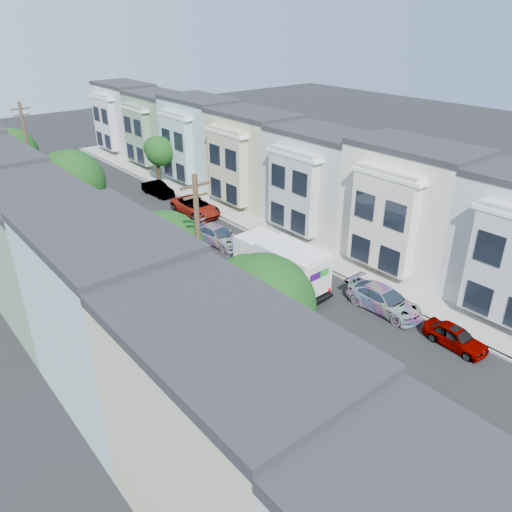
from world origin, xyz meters
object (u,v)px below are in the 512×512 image
Objects in this scene: lead_sedan at (217,235)px; parked_right_b at (384,300)px; utility_pole_near at (200,272)px; parked_right_c at (196,207)px; tree_b at (261,308)px; parked_left_c at (241,347)px; tree_e at (13,153)px; fedex_truck at (281,264)px; utility_pole_far at (31,162)px; tree_d at (71,183)px; parked_right_a at (455,337)px; parked_left_d at (136,268)px; tree_far_r at (159,152)px; tree_c at (165,251)px; parked_left_b at (383,455)px; parked_right_d at (158,189)px.

parked_right_b reaches higher than lead_sedan.
parked_right_c is (11.20, 17.86, -4.40)m from utility_pole_near.
tree_b is 5.83m from parked_left_c.
parked_right_c is (11.20, -13.63, -4.11)m from tree_e.
parked_right_c is (3.02, 14.94, -1.05)m from fedex_truck.
utility_pole_far is 2.05× the size of parked_right_b.
utility_pole_near reaches higher than tree_d.
parked_right_a is (2.19, -19.52, -0.10)m from lead_sedan.
tree_d is 27.63m from parked_right_a.
parked_left_d is 1.26× the size of parked_right_a.
parked_left_d is at bearing -124.77° from tree_far_r.
tree_c reaches higher than parked_left_b.
tree_d is 14.72m from parked_right_d.
utility_pole_near is 26.00m from utility_pole_far.
tree_c is 6.68m from parked_left_c.
fedex_truck is at bearing 27.26° from parked_left_c.
parked_left_c is at bearing -112.17° from tree_far_r.
utility_pole_far is at bearing 110.61° from parked_right_a.
tree_c is at bearing -121.77° from parked_right_d.
tree_far_r reaches higher than parked_right_a.
tree_far_r is 30.56m from utility_pole_near.
parked_right_b is (0.00, 4.88, 0.12)m from parked_right_a.
tree_b is 30.70m from utility_pole_far.
tree_b is 1.58× the size of parked_right_b.
parked_right_c is at bearing 63.59° from tree_b.
utility_pole_near is 2.10× the size of parked_left_d.
tree_e is 1.78× the size of parked_right_d.
utility_pole_far is at bearing 91.91° from parked_left_b.
parked_right_a is (11.20, -24.76, -5.00)m from tree_d.
utility_pole_near is at bearing -136.91° from lead_sedan.
tree_d is at bearing 92.66° from parked_left_b.
parked_right_d is (0.00, 32.92, 0.06)m from parked_right_a.
tree_c is at bearing 136.52° from parked_right_a.
parked_right_c reaches higher than parked_left_c.
tree_b reaches higher than tree_e.
parked_left_c is (1.40, -4.87, -4.35)m from tree_c.
parked_right_d is at bearing 72.18° from lead_sedan.
parked_right_c reaches higher than parked_left_b.
tree_c is (-0.00, 8.14, -0.27)m from tree_b.
tree_b is 1.14× the size of fedex_truck.
parked_left_d is (-7.61, -0.86, -0.06)m from lead_sedan.
parked_left_b is 1.07× the size of parked_right_b.
parked_right_a is (9.80, -6.70, -0.08)m from parked_left_c.
parked_left_c is (-11.80, -28.95, -2.91)m from tree_far_r.
fedex_truck is at bearing -59.17° from tree_d.
parked_right_d is (3.02, 21.88, -1.14)m from fedex_truck.
parked_left_b is at bearing -118.74° from fedex_truck.
tree_far_r is 0.52× the size of utility_pole_far.
parked_left_c is at bearing 89.73° from parked_left_b.
parked_right_c is (11.20, 22.56, -4.55)m from tree_b.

